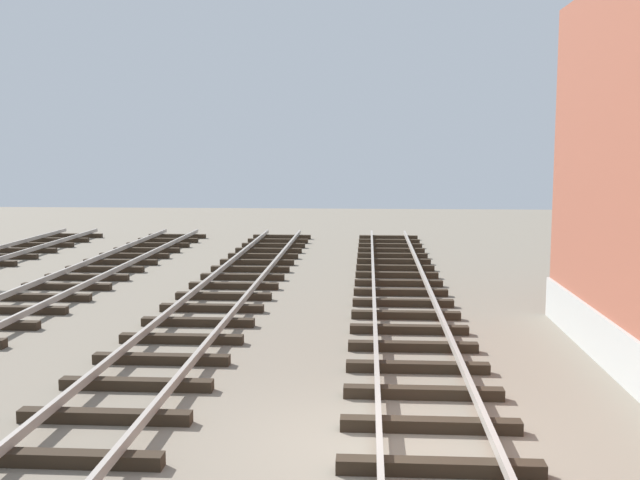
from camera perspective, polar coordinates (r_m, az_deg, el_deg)
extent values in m
plane|color=slate|center=(10.21, 4.70, -15.51)|extent=(80.00, 80.00, 0.00)
cube|color=#2D2319|center=(9.57, 9.03, -16.57)|extent=(2.50, 0.24, 0.18)
cube|color=#2D2319|center=(10.86, 8.32, -13.65)|extent=(2.50, 0.24, 0.18)
cube|color=#2D2319|center=(12.18, 7.78, -11.35)|extent=(2.50, 0.24, 0.18)
cube|color=#2D2319|center=(13.51, 7.36, -9.50)|extent=(2.50, 0.24, 0.18)
cube|color=#2D2319|center=(14.85, 7.01, -7.98)|extent=(2.50, 0.24, 0.18)
cube|color=#2D2319|center=(16.20, 6.72, -6.72)|extent=(2.50, 0.24, 0.18)
cube|color=#2D2319|center=(17.56, 6.48, -5.65)|extent=(2.50, 0.24, 0.18)
cube|color=#2D2319|center=(18.93, 6.28, -4.73)|extent=(2.50, 0.24, 0.18)
cube|color=#2D2319|center=(20.30, 6.10, -3.94)|extent=(2.50, 0.24, 0.18)
cube|color=#2D2319|center=(21.67, 5.94, -3.25)|extent=(2.50, 0.24, 0.18)
cube|color=#2D2319|center=(23.04, 5.81, -2.64)|extent=(2.50, 0.24, 0.18)
cube|color=#2D2319|center=(24.42, 5.68, -2.10)|extent=(2.50, 0.24, 0.18)
cube|color=#2D2319|center=(25.80, 5.58, -1.62)|extent=(2.50, 0.24, 0.18)
cube|color=#2D2319|center=(27.18, 5.48, -1.18)|extent=(2.50, 0.24, 0.18)
cube|color=#2D2319|center=(28.57, 5.39, -0.79)|extent=(2.50, 0.24, 0.18)
cube|color=#2D2319|center=(29.95, 5.31, -0.43)|extent=(2.50, 0.24, 0.18)
cube|color=#2D2319|center=(31.34, 5.24, -0.11)|extent=(2.50, 0.24, 0.18)
cube|color=#2D2319|center=(32.72, 5.17, 0.19)|extent=(2.50, 0.24, 0.18)
cube|color=#9E9389|center=(10.12, 4.47, -14.20)|extent=(0.08, 47.50, 0.14)
cube|color=#9E9389|center=(10.24, 12.81, -14.09)|extent=(0.08, 47.50, 0.14)
cube|color=#2D2319|center=(10.20, -18.79, -15.36)|extent=(2.50, 0.24, 0.18)
cube|color=#2D2319|center=(11.49, -15.91, -12.68)|extent=(2.50, 0.24, 0.18)
cube|color=#2D2319|center=(12.82, -13.66, -10.54)|extent=(2.50, 0.24, 0.18)
cube|color=#2D2319|center=(14.19, -11.87, -8.79)|extent=(2.50, 0.24, 0.18)
cube|color=#2D2319|center=(15.57, -10.40, -7.35)|extent=(2.50, 0.24, 0.18)
cube|color=#2D2319|center=(16.98, -9.18, -6.13)|extent=(2.50, 0.24, 0.18)
cube|color=#2D2319|center=(18.39, -8.16, -5.10)|extent=(2.50, 0.24, 0.18)
cube|color=#2D2319|center=(19.82, -7.28, -4.22)|extent=(2.50, 0.24, 0.18)
cube|color=#2D2319|center=(21.25, -6.53, -3.46)|extent=(2.50, 0.24, 0.18)
cube|color=#2D2319|center=(22.69, -5.87, -2.79)|extent=(2.50, 0.24, 0.18)
cube|color=#2D2319|center=(24.14, -5.28, -2.20)|extent=(2.50, 0.24, 0.18)
cube|color=#2D2319|center=(25.59, -4.77, -1.68)|extent=(2.50, 0.24, 0.18)
cube|color=#2D2319|center=(27.04, -4.31, -1.21)|extent=(2.50, 0.24, 0.18)
cube|color=#2D2319|center=(28.50, -3.90, -0.79)|extent=(2.50, 0.24, 0.18)
cube|color=#2D2319|center=(29.95, -3.53, -0.42)|extent=(2.50, 0.24, 0.18)
cube|color=#2D2319|center=(31.42, -3.19, -0.07)|extent=(2.50, 0.24, 0.18)
cube|color=#2D2319|center=(32.88, -2.88, 0.24)|extent=(2.50, 0.24, 0.18)
cube|color=#9E9389|center=(11.05, -20.86, -12.79)|extent=(0.08, 47.50, 0.14)
cube|color=#9E9389|center=(10.55, -13.53, -13.47)|extent=(0.08, 47.50, 0.14)
cube|color=#2D2319|center=(19.40, -21.98, -4.91)|extent=(2.50, 0.24, 0.18)
cube|color=#2D2319|center=(20.77, -20.16, -4.08)|extent=(2.50, 0.24, 0.18)
cube|color=#2D2319|center=(22.15, -18.56, -3.35)|extent=(2.50, 0.24, 0.18)
cube|color=#2D2319|center=(23.55, -17.16, -2.71)|extent=(2.50, 0.24, 0.18)
cube|color=#2D2319|center=(24.97, -15.92, -2.13)|extent=(2.50, 0.24, 0.18)
cube|color=#2D2319|center=(26.40, -14.81, -1.62)|extent=(2.50, 0.24, 0.18)
cube|color=#2D2319|center=(27.85, -13.82, -1.16)|extent=(2.50, 0.24, 0.18)
cube|color=#2D2319|center=(29.30, -12.92, -0.74)|extent=(2.50, 0.24, 0.18)
cube|color=#2D2319|center=(30.76, -12.11, -0.37)|extent=(2.50, 0.24, 0.18)
cube|color=#2D2319|center=(32.22, -11.38, -0.03)|extent=(2.50, 0.24, 0.18)
cube|color=#2D2319|center=(33.69, -10.71, 0.29)|extent=(2.50, 0.24, 0.18)
cube|color=#2D2319|center=(29.13, -22.79, -1.15)|extent=(2.50, 0.24, 0.18)
cube|color=#2D2319|center=(30.60, -21.43, -0.73)|extent=(2.50, 0.24, 0.18)
cube|color=#2D2319|center=(32.07, -20.20, -0.35)|extent=(2.50, 0.24, 0.18)
cube|color=#2D2319|center=(33.57, -19.07, 0.00)|extent=(2.50, 0.24, 0.18)
cube|color=#2D2319|center=(35.07, -18.05, 0.32)|extent=(2.50, 0.24, 0.18)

